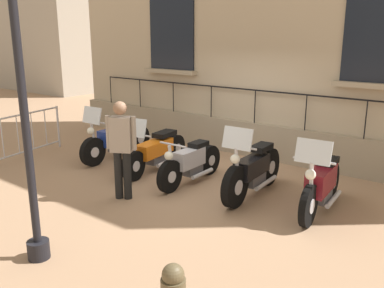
{
  "coord_description": "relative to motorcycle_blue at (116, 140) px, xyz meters",
  "views": [
    {
      "loc": [
        6.27,
        4.61,
        2.8
      ],
      "look_at": [
        0.31,
        0.0,
        0.8
      ],
      "focal_mm": 38.94,
      "sensor_mm": 36.0,
      "label": 1
    }
  ],
  "objects": [
    {
      "name": "ground_plane",
      "position": [
        -0.01,
        2.43,
        -0.43
      ],
      "size": [
        60.0,
        60.0,
        0.0
      ],
      "primitive_type": "plane",
      "color": "#9E7A5B"
    },
    {
      "name": "motorcycle_blue",
      "position": [
        0.0,
        0.0,
        0.0
      ],
      "size": [
        2.11,
        0.62,
        1.3
      ],
      "color": "black",
      "rests_on": "ground_plane"
    },
    {
      "name": "motorcycle_orange",
      "position": [
        0.09,
        1.29,
        -0.02
      ],
      "size": [
        2.13,
        0.71,
        1.24
      ],
      "color": "black",
      "rests_on": "ground_plane"
    },
    {
      "name": "motorcycle_silver",
      "position": [
        0.26,
        2.36,
        -0.03
      ],
      "size": [
        1.88,
        0.59,
        0.9
      ],
      "color": "black",
      "rests_on": "ground_plane"
    },
    {
      "name": "motorcycle_black",
      "position": [
        0.09,
        3.63,
        0.02
      ],
      "size": [
        2.03,
        0.63,
        1.35
      ],
      "color": "black",
      "rests_on": "ground_plane"
    },
    {
      "name": "motorcycle_maroon",
      "position": [
        0.05,
        4.85,
        0.03
      ],
      "size": [
        1.91,
        0.64,
        1.33
      ],
      "color": "black",
      "rests_on": "ground_plane"
    },
    {
      "name": "lamppost",
      "position": [
        3.66,
        2.54,
        2.33
      ],
      "size": [
        0.3,
        1.0,
        4.37
      ],
      "color": "black",
      "rests_on": "ground_plane"
    },
    {
      "name": "crowd_barrier",
      "position": [
        1.22,
        -1.74,
        0.13
      ],
      "size": [
        2.1,
        0.45,
        1.05
      ],
      "color": "#B7B7BF",
      "rests_on": "ground_plane"
    },
    {
      "name": "pedestrian_standing",
      "position": [
        1.58,
        1.91,
        0.54
      ],
      "size": [
        0.37,
        0.47,
        1.72
      ],
      "color": "black",
      "rests_on": "ground_plane"
    },
    {
      "name": "distant_building",
      "position": [
        -6.58,
        -12.31,
        3.26
      ],
      "size": [
        3.15,
        6.61,
        7.38
      ],
      "color": "#9E9384",
      "rests_on": "ground_plane"
    }
  ]
}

